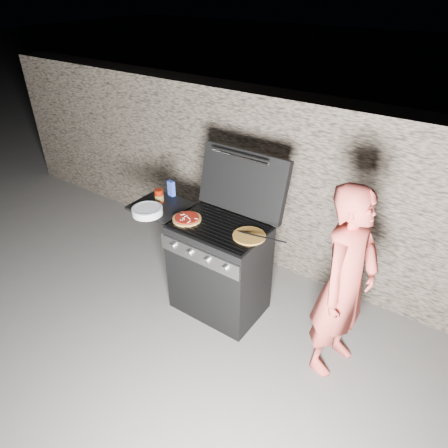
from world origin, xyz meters
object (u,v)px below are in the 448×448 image
Objects in this scene: sauce_jar at (159,196)px; gas_grill at (198,259)px; pizza_topped at (187,218)px; person at (345,285)px.

gas_grill is at bearing -5.13° from sauce_jar.
gas_grill is at bearing 61.87° from pizza_topped.
gas_grill is 0.48m from pizza_topped.
sauce_jar is (-0.43, 0.12, 0.04)m from pizza_topped.
pizza_topped is 0.45m from sauce_jar.
person is (1.41, 0.09, -0.12)m from pizza_topped.
pizza_topped is 1.42m from person.
sauce_jar is at bearing 174.87° from gas_grill.
pizza_topped is (-0.04, -0.08, 0.47)m from gas_grill.
gas_grill is 5.36× the size of pizza_topped.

